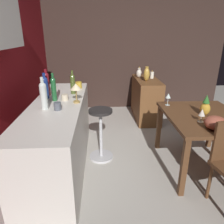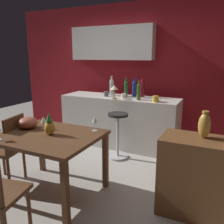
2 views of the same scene
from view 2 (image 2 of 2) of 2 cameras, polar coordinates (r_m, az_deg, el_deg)
The scene contains 21 objects.
ground_plane at distance 3.41m, azimuth -10.03°, elevation -15.03°, with size 9.00×9.00×0.00m, color #B7B2A8.
wall_kitchen_back at distance 4.86m, azimuth 3.23°, elevation 11.02°, with size 5.20×0.33×2.60m.
dining_table at distance 2.83m, azimuth -14.82°, elevation -7.02°, with size 1.12×0.92×0.74m.
kitchen_counter at distance 4.32m, azimuth 1.79°, elevation -2.24°, with size 2.10×0.60×0.90m, color silver.
sideboard_cabinet at distance 2.64m, azimuth 23.71°, elevation -14.90°, with size 1.10×0.44×0.82m, color brown.
chair_near_window at distance 3.29m, azimuth -23.63°, elevation -7.71°, with size 0.47×0.47×0.89m.
bar_stool at distance 3.80m, azimuth 1.41°, elevation -5.36°, with size 0.34×0.34×0.73m.
wine_glass_left at distance 2.81m, azimuth -4.20°, elevation -2.00°, with size 0.07×0.07×0.17m.
wine_glass_center at distance 3.00m, azimuth -16.16°, elevation -1.88°, with size 0.07×0.07×0.16m.
pineapple_centerpiece at distance 2.76m, azimuth -14.79°, elevation -3.13°, with size 0.12×0.12×0.26m.
fruit_bowl at distance 3.10m, azimuth -19.54°, elevation -2.42°, with size 0.23×0.23×0.14m, color #9E4C38.
wine_bottle_green at distance 4.19m, azimuth 3.38°, elevation 5.80°, with size 0.06×0.06×0.34m.
wine_bottle_olive at distance 3.91m, azimuth 6.45°, elevation 5.01°, with size 0.07×0.07×0.32m.
wine_bottle_clear at distance 4.35m, azimuth -0.07°, elevation 6.18°, with size 0.08×0.08×0.36m.
wine_bottle_ruby at distance 4.23m, azimuth 7.35°, elevation 5.91°, with size 0.07×0.07×0.35m.
wine_bottle_cobalt at distance 4.27m, azimuth 5.43°, elevation 5.82°, with size 0.08×0.08×0.33m.
cup_mustard at distance 3.79m, azimuth 10.44°, elevation 3.10°, with size 0.13×0.09×0.10m.
cup_slate at distance 4.26m, azimuth -1.40°, elevation 4.36°, with size 0.11×0.08×0.09m.
cup_cream at distance 4.09m, azimuth 2.86°, elevation 3.89°, with size 0.12×0.08×0.08m.
counter_lamp at distance 3.97m, azimuth 0.55°, elevation 5.68°, with size 0.13×0.13×0.23m.
vase_brass at distance 2.50m, azimuth 21.32°, elevation -2.97°, with size 0.12×0.12×0.27m.
Camera 2 is at (1.79, -2.41, 1.61)m, focal length 38.05 mm.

